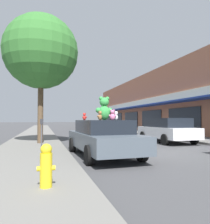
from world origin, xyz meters
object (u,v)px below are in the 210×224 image
Objects in this scene: teddy_bear_yellow at (101,117)px; fire_hydrant at (46,165)px; teddy_bear_pink at (112,115)px; parking_meter at (42,130)px; teddy_bear_brown at (100,116)px; teddy_bear_red at (84,117)px; teddy_bear_white at (116,116)px; parked_car_far_center at (167,129)px; street_tree at (41,52)px; plush_art_car at (103,137)px; teddy_bear_giant at (104,109)px.

fire_hydrant is at bearing 57.44° from teddy_bear_yellow.
teddy_bear_pink is 3.37m from parking_meter.
teddy_bear_yellow is 0.63× the size of teddy_bear_brown.
teddy_bear_yellow is at bearing -163.83° from teddy_bear_red.
parking_meter is at bearing -85.15° from teddy_bear_white.
teddy_bear_pink is at bearing -138.19° from parked_car_far_center.
fire_hydrant is at bearing 8.30° from teddy_bear_white.
street_tree is at bearing 91.49° from fire_hydrant.
teddy_bear_brown is at bearing 159.62° from teddy_bear_red.
teddy_bear_yellow is at bearing -116.70° from teddy_bear_white.
street_tree reaches higher than parked_car_far_center.
plush_art_car is at bearing -37.96° from parking_meter.
parking_meter is (-2.28, 1.24, -0.51)m from teddy_bear_yellow.
plush_art_car is 5.96× the size of fire_hydrant.
teddy_bear_yellow is 1.03m from teddy_bear_pink.
teddy_bear_white is 6.36m from parked_car_far_center.
teddy_bear_pink is at bearing 166.23° from teddy_bear_red.
plush_art_car is 15.96× the size of teddy_bear_red.
teddy_bear_pink is 6.40m from street_tree.
teddy_bear_yellow is at bearing -57.64° from street_tree.
teddy_bear_yellow is 5.67m from street_tree.
teddy_bear_red reaches higher than teddy_bear_yellow.
teddy_bear_brown is at bearing -140.02° from plush_art_car.
parking_meter is at bearing 19.89° from teddy_bear_red.
plush_art_car is 3.71× the size of parking_meter.
plush_art_car is 2.82m from parking_meter.
teddy_bear_red is 0.07× the size of parked_car_far_center.
teddy_bear_brown is at bearing 49.81° from teddy_bear_giant.
teddy_bear_white is 0.26× the size of parking_meter.
parked_car_far_center is (5.18, 3.91, -0.72)m from teddy_bear_brown.
parking_meter is (-2.59, 2.20, -0.56)m from teddy_bear_white.
street_tree is at bearing -56.34° from teddy_bear_giant.
fire_hydrant is at bearing -88.72° from parking_meter.
parked_car_far_center is 3.36× the size of parking_meter.
teddy_bear_red is 0.23× the size of parking_meter.
parked_car_far_center is 0.62× the size of street_tree.
street_tree is 5.43× the size of parking_meter.
teddy_bear_yellow is 0.05× the size of parked_car_far_center.
teddy_bear_yellow is at bearing -144.93° from teddy_bear_brown.
fire_hydrant is 0.62× the size of parking_meter.
teddy_bear_giant is 0.43m from teddy_bear_brown.
teddy_bear_yellow is 0.28× the size of fire_hydrant.
street_tree is (-2.36, 3.73, 3.56)m from teddy_bear_yellow.
fire_hydrant is at bearing 82.23° from teddy_bear_pink.
parking_meter reaches higher than plush_art_car.
teddy_bear_giant is 1.01m from teddy_bear_red.
teddy_bear_brown is 0.27× the size of parking_meter.
parked_car_far_center is (5.05, 3.79, 0.07)m from plush_art_car.
teddy_bear_white is at bearing -137.65° from parked_car_far_center.
parking_meter is (-7.26, -2.06, 0.15)m from parked_car_far_center.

